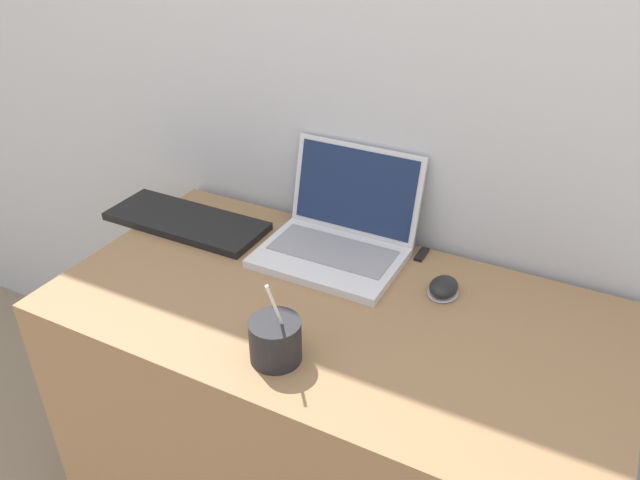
% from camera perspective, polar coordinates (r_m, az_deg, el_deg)
% --- Properties ---
extents(wall_back, '(7.00, 0.04, 2.50)m').
position_cam_1_polar(wall_back, '(1.46, 8.12, 18.35)').
color(wall_back, silver).
rests_on(wall_back, ground_plane).
extents(desk, '(1.24, 0.64, 0.74)m').
position_cam_1_polar(desk, '(1.61, 1.03, -16.58)').
color(desk, '#936D47').
rests_on(desk, ground_plane).
extents(laptop, '(0.34, 0.30, 0.24)m').
position_cam_1_polar(laptop, '(1.52, 1.74, 0.65)').
color(laptop, silver).
rests_on(laptop, desk).
extents(drink_cup, '(0.10, 0.10, 0.19)m').
position_cam_1_polar(drink_cup, '(1.21, -4.10, -9.06)').
color(drink_cup, '#232326').
rests_on(drink_cup, desk).
extents(computer_mouse, '(0.07, 0.09, 0.04)m').
position_cam_1_polar(computer_mouse, '(1.42, 11.24, -4.29)').
color(computer_mouse, '#B2B2B7').
rests_on(computer_mouse, desk).
extents(external_keyboard, '(0.44, 0.17, 0.02)m').
position_cam_1_polar(external_keyboard, '(1.70, -12.13, 1.69)').
color(external_keyboard, black).
rests_on(external_keyboard, desk).
extents(usb_stick, '(0.02, 0.06, 0.01)m').
position_cam_1_polar(usb_stick, '(1.55, 9.27, -1.30)').
color(usb_stick, black).
rests_on(usb_stick, desk).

